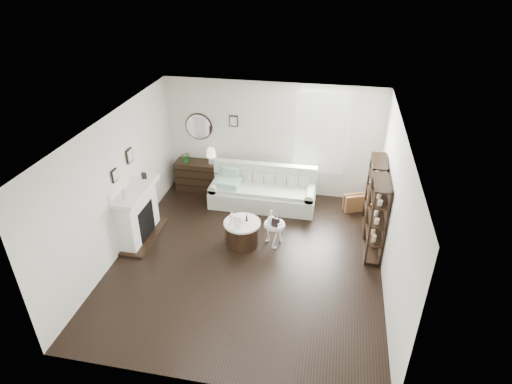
% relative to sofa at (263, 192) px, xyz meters
% --- Properties ---
extents(room, '(5.50, 5.50, 5.50)m').
position_rel_sofa_xyz_m(room, '(0.82, 0.63, 1.29)').
color(room, black).
rests_on(room, ground).
extents(fireplace, '(0.50, 1.40, 1.84)m').
position_rel_sofa_xyz_m(fireplace, '(-2.23, -1.77, 0.23)').
color(fireplace, white).
rests_on(fireplace, ground).
extents(shelf_unit_far, '(0.30, 0.80, 1.60)m').
position_rel_sofa_xyz_m(shelf_unit_far, '(2.42, -0.52, 0.49)').
color(shelf_unit_far, black).
rests_on(shelf_unit_far, ground).
extents(shelf_unit_near, '(0.30, 0.80, 1.60)m').
position_rel_sofa_xyz_m(shelf_unit_near, '(2.42, -1.42, 0.49)').
color(shelf_unit_near, black).
rests_on(shelf_unit_near, ground).
extents(sofa, '(2.39, 0.83, 0.93)m').
position_rel_sofa_xyz_m(sofa, '(0.00, 0.00, 0.00)').
color(sofa, beige).
rests_on(sofa, ground).
extents(quilt, '(0.59, 0.50, 0.14)m').
position_rel_sofa_xyz_m(quilt, '(-0.78, -0.12, 0.24)').
color(quilt, '#238156').
rests_on(quilt, sofa).
extents(suitcase, '(0.63, 0.42, 0.40)m').
position_rel_sofa_xyz_m(suitcase, '(2.14, 0.15, -0.11)').
color(suitcase, brown).
rests_on(suitcase, ground).
extents(dresser, '(1.12, 0.48, 0.75)m').
position_rel_sofa_xyz_m(dresser, '(-1.65, 0.40, 0.06)').
color(dresser, black).
rests_on(dresser, ground).
extents(table_lamp, '(0.31, 0.31, 0.38)m').
position_rel_sofa_xyz_m(table_lamp, '(-1.32, 0.40, 0.63)').
color(table_lamp, beige).
rests_on(table_lamp, dresser).
extents(potted_plant, '(0.26, 0.23, 0.27)m').
position_rel_sofa_xyz_m(potted_plant, '(-1.92, 0.35, 0.57)').
color(potted_plant, '#195618').
rests_on(potted_plant, dresser).
extents(drum_table, '(0.73, 0.73, 0.51)m').
position_rel_sofa_xyz_m(drum_table, '(-0.13, -1.59, -0.05)').
color(drum_table, black).
rests_on(drum_table, ground).
extents(pedestal_table, '(0.42, 0.42, 0.50)m').
position_rel_sofa_xyz_m(pedestal_table, '(0.50, -1.49, 0.15)').
color(pedestal_table, silver).
rests_on(pedestal_table, ground).
extents(eiffel_drum, '(0.15, 0.15, 0.21)m').
position_rel_sofa_xyz_m(eiffel_drum, '(-0.05, -1.54, 0.31)').
color(eiffel_drum, black).
rests_on(eiffel_drum, drum_table).
extents(bottle_drum, '(0.07, 0.07, 0.28)m').
position_rel_sofa_xyz_m(bottle_drum, '(-0.32, -1.67, 0.34)').
color(bottle_drum, silver).
rests_on(bottle_drum, drum_table).
extents(card_frame_drum, '(0.17, 0.07, 0.22)m').
position_rel_sofa_xyz_m(card_frame_drum, '(-0.18, -1.77, 0.31)').
color(card_frame_drum, white).
rests_on(card_frame_drum, drum_table).
extents(eiffel_ped, '(0.12, 0.12, 0.18)m').
position_rel_sofa_xyz_m(eiffel_ped, '(0.58, -1.47, 0.28)').
color(eiffel_ped, black).
rests_on(eiffel_ped, pedestal_table).
extents(flask_ped, '(0.15, 0.15, 0.28)m').
position_rel_sofa_xyz_m(flask_ped, '(0.43, -1.47, 0.33)').
color(flask_ped, silver).
rests_on(flask_ped, pedestal_table).
extents(card_frame_ped, '(0.14, 0.09, 0.18)m').
position_rel_sofa_xyz_m(card_frame_ped, '(0.52, -1.60, 0.28)').
color(card_frame_ped, black).
rests_on(card_frame_ped, pedestal_table).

